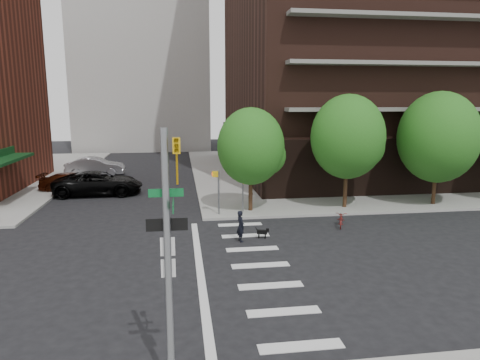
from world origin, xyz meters
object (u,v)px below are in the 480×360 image
parked_car_silver (95,166)px  scooter (341,219)px  traffic_signal (170,285)px  dog_walker (241,226)px  parked_car_maroon (73,182)px  parked_car_black (98,183)px

parked_car_silver → scooter: 24.64m
traffic_signal → dog_walker: (3.10, 10.68, -1.94)m
traffic_signal → dog_walker: bearing=73.8°
traffic_signal → parked_car_maroon: (-7.73, 24.03, -2.00)m
traffic_signal → scooter: traffic_signal is taller
parked_car_black → scooter: (14.44, -10.09, -0.43)m
traffic_signal → dog_walker: size_ratio=3.93×
parked_car_black → parked_car_maroon: (-2.13, 1.54, -0.17)m
parked_car_black → parked_car_maroon: bearing=53.6°
parked_car_maroon → traffic_signal: bearing=-158.5°
scooter → traffic_signal: bearing=-104.0°
traffic_signal → scooter: 15.39m
scooter → dog_walker: (-5.74, -1.72, 0.33)m
parked_car_black → dog_walker: 14.67m
parked_car_black → dog_walker: (8.70, -11.81, -0.10)m
parked_car_black → scooter: size_ratio=3.78×
traffic_signal → parked_car_maroon: size_ratio=1.25×
parked_car_black → parked_car_silver: (-1.76, 8.47, -0.01)m
parked_car_black → dog_walker: size_ratio=4.05×
parked_car_black → parked_car_silver: size_ratio=1.20×
parked_car_maroon → parked_car_silver: 6.94m
parked_car_maroon → scooter: 20.25m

